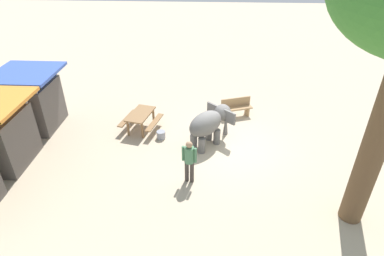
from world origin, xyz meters
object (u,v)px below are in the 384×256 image
Objects in this scene: wooden_bench at (236,107)px; elephant at (210,123)px; feed_bucket at (161,135)px; person_handler at (189,159)px; picnic_table_near at (141,117)px; market_stall_blue at (33,103)px.

elephant is at bearing 43.11° from wooden_bench.
feed_bucket is (-2.03, 3.18, -0.31)m from wooden_bench.
person_handler is 0.90× the size of picnic_table_near.
elephant is 2.63m from wooden_bench.
wooden_bench is at bearing 14.64° from elephant.
feed_bucket is at bearing -97.16° from market_stall_blue.
picnic_table_near is at bearing 55.04° from feed_bucket.
feed_bucket is (-0.69, -5.48, -0.98)m from market_stall_blue.
wooden_bench is 4.35m from picnic_table_near.
elephant is 5.59× the size of feed_bucket.
market_stall_blue is at bearing 125.16° from elephant.
wooden_bench is at bearing -8.96° from person_handler.
wooden_bench is 3.79m from feed_bucket.
wooden_bench reaches higher than feed_bucket.
picnic_table_near is (3.25, 2.27, -0.36)m from person_handler.
market_stall_blue is at bearing 82.84° from feed_bucket.
elephant is at bearing -97.23° from market_stall_blue.
market_stall_blue is (3.28, 6.81, 0.19)m from person_handler.
feed_bucket is at bearing 40.07° from person_handler.
person_handler is at bearing -153.03° from elephant.
person_handler reaches higher than picnic_table_near.
elephant reaches higher than wooden_bench.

